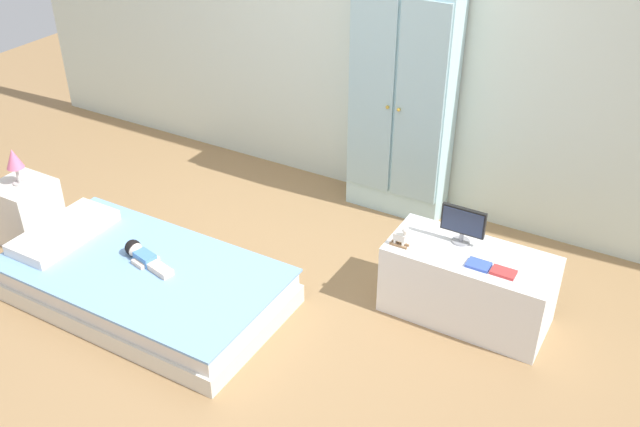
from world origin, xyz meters
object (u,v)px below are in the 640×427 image
Objects in this scene: rocking_horse_toy at (401,237)px; book_red at (504,272)px; doll at (141,254)px; tv_stand at (468,285)px; wardrobe at (402,101)px; table_lamp at (14,160)px; book_blue at (479,265)px; tv_monitor at (463,223)px; bed at (145,283)px; nightstand at (27,212)px.

book_red is (0.57, 0.03, -0.05)m from rocking_horse_toy.
tv_stand is (1.74, 0.74, -0.06)m from doll.
table_lamp is at bearing -140.70° from wardrobe.
wardrobe is 1.40m from book_blue.
wardrobe is 1.17m from rocking_horse_toy.
wardrobe is at bearing 136.80° from book_red.
tv_stand is 0.36m from tv_monitor.
bed is 4.23× the size of doll.
doll is 1.86m from tv_monitor.
tv_stand is 3.67× the size of tv_monitor.
doll is at bearing -155.85° from rocking_horse_toy.
tv_monitor reaches higher than tv_stand.
book_red is (0.30, -0.17, -0.12)m from tv_monitor.
bed is at bearing -5.67° from table_lamp.
wardrobe is (1.93, 1.58, 0.23)m from table_lamp.
bed is 1.87m from tv_monitor.
book_blue is at bearing -54.10° from tv_stand.
rocking_horse_toy is 0.58m from book_red.
book_blue is (0.07, -0.10, 0.23)m from tv_stand.
doll is 0.42× the size of tv_stand.
book_red is at bearing -24.92° from tv_stand.
doll is at bearing -2.98° from nightstand.
bed is at bearing -154.67° from tv_stand.
nightstand is (-1.04, 0.05, -0.06)m from doll.
bed is 6.57× the size of tv_monitor.
bed is 6.68× the size of table_lamp.
book_red is at bearing 0.00° from book_blue.
nightstand is 0.38m from table_lamp.
tv_stand is at bearing 13.94° from nightstand.
nightstand is 2.49m from rocking_horse_toy.
table_lamp is at bearing -164.17° from tv_monitor.
rocking_horse_toy is at bearing -143.91° from tv_monitor.
tv_monitor is at bearing 150.64° from book_red.
book_red is at bearing 11.27° from nightstand.
nightstand reaches higher than bed.
rocking_horse_toy is (2.41, 0.56, 0.28)m from nightstand.
tv_stand reaches higher than nightstand.
table_lamp is 3.05m from book_red.
table_lamp is at bearing -168.21° from book_blue.
wardrobe is at bearing 115.14° from rocking_horse_toy.
table_lamp reaches higher than tv_stand.
wardrobe reaches higher than table_lamp.
bed is 12.83× the size of book_red.
tv_monitor is (1.65, 0.82, 0.29)m from doll.
bed is at bearing -159.61° from book_red.
book_blue is at bearing -46.03° from tv_monitor.
doll is at bearing 134.58° from bed.
wardrobe reaches higher than doll.
table_lamp reaches higher than bed.
table_lamp reaches higher than tv_monitor.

